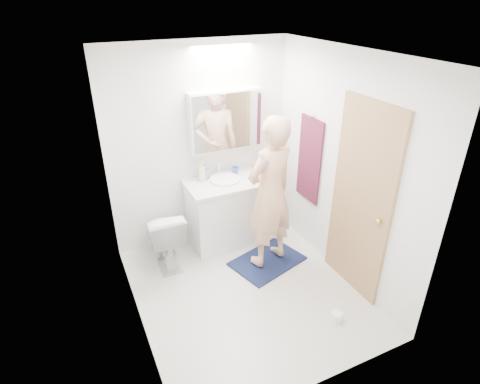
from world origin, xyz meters
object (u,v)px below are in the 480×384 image
medicine_cabinet (225,120)px  person (270,193)px  toilet (164,236)px  soap_bottle_b (205,172)px  soap_bottle_a (202,171)px  toilet_paper_roll (336,317)px  toothbrush_cup (235,170)px  vanity_cabinet (227,213)px

medicine_cabinet → person: size_ratio=0.51×
toilet → soap_bottle_b: 0.90m
medicine_cabinet → soap_bottle_a: size_ratio=3.66×
toilet → toilet_paper_roll: size_ratio=6.45×
soap_bottle_b → toothbrush_cup: soap_bottle_b is taller
medicine_cabinet → soap_bottle_b: bearing=-174.1°
vanity_cabinet → soap_bottle_a: (-0.24, 0.15, 0.55)m
medicine_cabinet → toilet: (-0.93, -0.33, -1.15)m
person → toothbrush_cup: 0.80m
toilet → soap_bottle_b: size_ratio=3.77×
soap_bottle_b → toilet_paper_roll: 2.17m
toilet → toilet_paper_roll: toilet is taller
soap_bottle_b → vanity_cabinet: bearing=-43.2°
person → soap_bottle_a: size_ratio=7.16×
soap_bottle_b → toilet_paper_roll: soap_bottle_b is taller
vanity_cabinet → toilet_paper_roll: 1.80m
soap_bottle_a → toothbrush_cup: soap_bottle_a is taller
toilet → medicine_cabinet: bearing=-158.5°
toilet_paper_roll → toothbrush_cup: bearing=96.1°
person → soap_bottle_a: (-0.48, 0.79, 0.03)m
person → toothbrush_cup: size_ratio=18.28×
medicine_cabinet → toothbrush_cup: bearing=-27.9°
soap_bottle_b → medicine_cabinet: bearing=5.9°
toilet → person: 1.31m
medicine_cabinet → person: bearing=-80.4°
toilet → toothbrush_cup: toothbrush_cup is taller
person → toothbrush_cup: bearing=-102.7°
vanity_cabinet → toilet_paper_roll: size_ratio=8.18×
toilet_paper_roll → soap_bottle_b: bearing=107.1°
person → soap_bottle_a: bearing=-74.4°
person → medicine_cabinet: bearing=-96.5°
person → soap_bottle_b: (-0.43, 0.82, 0.01)m
person → soap_bottle_a: 0.92m
medicine_cabinet → toilet_paper_roll: size_ratio=8.00×
vanity_cabinet → toothbrush_cup: toothbrush_cup is taller
medicine_cabinet → person: (0.14, -0.85, -0.59)m
vanity_cabinet → toilet: bearing=-172.1°
soap_bottle_b → toothbrush_cup: (0.38, -0.02, -0.05)m
toilet → toothbrush_cup: 1.17m
vanity_cabinet → toothbrush_cup: size_ratio=9.56×
soap_bottle_b → soap_bottle_a: bearing=-150.5°
medicine_cabinet → soap_bottle_b: (-0.29, -0.03, -0.59)m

